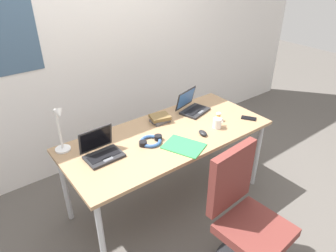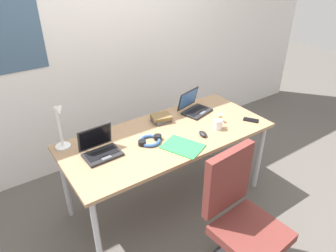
{
  "view_description": "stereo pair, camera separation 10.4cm",
  "coord_description": "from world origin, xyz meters",
  "px_view_note": "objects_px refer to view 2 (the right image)",
  "views": [
    {
      "loc": [
        -1.36,
        -1.79,
        2.12
      ],
      "look_at": [
        0.0,
        0.0,
        0.82
      ],
      "focal_mm": 33.13,
      "sensor_mm": 36.0,
      "label": 1
    },
    {
      "loc": [
        -1.28,
        -1.85,
        2.12
      ],
      "look_at": [
        0.0,
        0.0,
        0.82
      ],
      "focal_mm": 33.13,
      "sensor_mm": 36.0,
      "label": 2
    }
  ],
  "objects_px": {
    "desk_lamp": "(60,128)",
    "laptop_back_right": "(194,108)",
    "paper_folder_front_right": "(183,146)",
    "office_chair": "(241,228)",
    "computer_mouse": "(203,134)",
    "book_stack": "(161,118)",
    "laptop_far_corner": "(100,149)",
    "pill_bottle": "(220,118)",
    "coffee_mug": "(218,124)",
    "headphones": "(150,141)",
    "cell_phone": "(251,120)"
  },
  "relations": [
    {
      "from": "desk_lamp",
      "to": "laptop_back_right",
      "type": "distance_m",
      "value": 1.26
    },
    {
      "from": "laptop_back_right",
      "to": "paper_folder_front_right",
      "type": "relative_size",
      "value": 1.04
    },
    {
      "from": "office_chair",
      "to": "computer_mouse",
      "type": "bearing_deg",
      "value": 73.32
    },
    {
      "from": "book_stack",
      "to": "laptop_far_corner",
      "type": "bearing_deg",
      "value": -166.01
    },
    {
      "from": "desk_lamp",
      "to": "laptop_far_corner",
      "type": "bearing_deg",
      "value": -46.77
    },
    {
      "from": "pill_bottle",
      "to": "desk_lamp",
      "type": "bearing_deg",
      "value": 164.44
    },
    {
      "from": "desk_lamp",
      "to": "coffee_mug",
      "type": "xyz_separation_m",
      "value": [
        1.21,
        -0.45,
        -0.15
      ]
    },
    {
      "from": "desk_lamp",
      "to": "paper_folder_front_right",
      "type": "bearing_deg",
      "value": -32.66
    },
    {
      "from": "book_stack",
      "to": "pill_bottle",
      "type": "bearing_deg",
      "value": -35.54
    },
    {
      "from": "desk_lamp",
      "to": "headphones",
      "type": "height_order",
      "value": "desk_lamp"
    },
    {
      "from": "laptop_far_corner",
      "to": "cell_phone",
      "type": "xyz_separation_m",
      "value": [
        1.36,
        -0.29,
        -0.04
      ]
    },
    {
      "from": "desk_lamp",
      "to": "pill_bottle",
      "type": "height_order",
      "value": "desk_lamp"
    },
    {
      "from": "headphones",
      "to": "book_stack",
      "type": "distance_m",
      "value": 0.36
    },
    {
      "from": "laptop_far_corner",
      "to": "paper_folder_front_right",
      "type": "relative_size",
      "value": 0.91
    },
    {
      "from": "laptop_far_corner",
      "to": "coffee_mug",
      "type": "height_order",
      "value": "laptop_far_corner"
    },
    {
      "from": "laptop_back_right",
      "to": "coffee_mug",
      "type": "relative_size",
      "value": 2.86
    },
    {
      "from": "book_stack",
      "to": "paper_folder_front_right",
      "type": "distance_m",
      "value": 0.46
    },
    {
      "from": "headphones",
      "to": "office_chair",
      "type": "xyz_separation_m",
      "value": [
        0.21,
        -0.87,
        -0.36
      ]
    },
    {
      "from": "office_chair",
      "to": "laptop_far_corner",
      "type": "bearing_deg",
      "value": 123.05
    },
    {
      "from": "laptop_far_corner",
      "to": "coffee_mug",
      "type": "xyz_separation_m",
      "value": [
        1.01,
        -0.23,
        0.0
      ]
    },
    {
      "from": "headphones",
      "to": "office_chair",
      "type": "distance_m",
      "value": 0.96
    },
    {
      "from": "desk_lamp",
      "to": "laptop_back_right",
      "type": "relative_size",
      "value": 1.24
    },
    {
      "from": "desk_lamp",
      "to": "paper_folder_front_right",
      "type": "distance_m",
      "value": 0.95
    },
    {
      "from": "office_chair",
      "to": "cell_phone",
      "type": "bearing_deg",
      "value": 41.18
    },
    {
      "from": "laptop_far_corner",
      "to": "office_chair",
      "type": "bearing_deg",
      "value": -56.95
    },
    {
      "from": "laptop_back_right",
      "to": "cell_phone",
      "type": "distance_m",
      "value": 0.54
    },
    {
      "from": "desk_lamp",
      "to": "computer_mouse",
      "type": "relative_size",
      "value": 4.17
    },
    {
      "from": "desk_lamp",
      "to": "computer_mouse",
      "type": "distance_m",
      "value": 1.14
    },
    {
      "from": "laptop_far_corner",
      "to": "paper_folder_front_right",
      "type": "height_order",
      "value": "laptop_far_corner"
    },
    {
      "from": "laptop_far_corner",
      "to": "headphones",
      "type": "bearing_deg",
      "value": -10.64
    },
    {
      "from": "laptop_back_right",
      "to": "headphones",
      "type": "relative_size",
      "value": 1.51
    },
    {
      "from": "headphones",
      "to": "coffee_mug",
      "type": "relative_size",
      "value": 1.89
    },
    {
      "from": "desk_lamp",
      "to": "paper_folder_front_right",
      "type": "height_order",
      "value": "desk_lamp"
    },
    {
      "from": "cell_phone",
      "to": "pill_bottle",
      "type": "height_order",
      "value": "pill_bottle"
    },
    {
      "from": "headphones",
      "to": "office_chair",
      "type": "relative_size",
      "value": 0.22
    },
    {
      "from": "coffee_mug",
      "to": "laptop_back_right",
      "type": "bearing_deg",
      "value": 84.77
    },
    {
      "from": "laptop_far_corner",
      "to": "computer_mouse",
      "type": "bearing_deg",
      "value": -16.38
    },
    {
      "from": "computer_mouse",
      "to": "laptop_back_right",
      "type": "bearing_deg",
      "value": 72.56
    },
    {
      "from": "laptop_back_right",
      "to": "laptop_far_corner",
      "type": "xyz_separation_m",
      "value": [
        -1.04,
        -0.15,
        0.0
      ]
    },
    {
      "from": "computer_mouse",
      "to": "paper_folder_front_right",
      "type": "distance_m",
      "value": 0.25
    },
    {
      "from": "paper_folder_front_right",
      "to": "coffee_mug",
      "type": "distance_m",
      "value": 0.43
    },
    {
      "from": "laptop_back_right",
      "to": "office_chair",
      "type": "relative_size",
      "value": 0.33
    },
    {
      "from": "computer_mouse",
      "to": "book_stack",
      "type": "xyz_separation_m",
      "value": [
        -0.15,
        0.41,
        0.01
      ]
    },
    {
      "from": "laptop_back_right",
      "to": "paper_folder_front_right",
      "type": "bearing_deg",
      "value": -137.1
    },
    {
      "from": "pill_bottle",
      "to": "office_chair",
      "type": "xyz_separation_m",
      "value": [
        -0.49,
        -0.8,
        -0.38
      ]
    },
    {
      "from": "laptop_back_right",
      "to": "computer_mouse",
      "type": "height_order",
      "value": "laptop_back_right"
    },
    {
      "from": "headphones",
      "to": "laptop_back_right",
      "type": "bearing_deg",
      "value": 19.21
    },
    {
      "from": "laptop_back_right",
      "to": "headphones",
      "type": "bearing_deg",
      "value": -160.79
    },
    {
      "from": "computer_mouse",
      "to": "book_stack",
      "type": "relative_size",
      "value": 0.48
    },
    {
      "from": "paper_folder_front_right",
      "to": "office_chair",
      "type": "relative_size",
      "value": 0.32
    }
  ]
}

